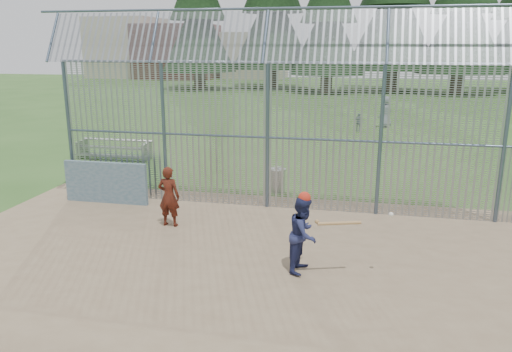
% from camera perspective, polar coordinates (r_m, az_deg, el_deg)
% --- Properties ---
extents(ground, '(120.00, 120.00, 0.00)m').
position_cam_1_polar(ground, '(10.95, -2.21, -9.23)').
color(ground, '#2D511E').
rests_on(ground, ground).
extents(dirt_infield, '(14.00, 10.00, 0.02)m').
position_cam_1_polar(dirt_infield, '(10.51, -2.88, -10.27)').
color(dirt_infield, '#756047').
rests_on(dirt_infield, ground).
extents(dugout_wall, '(2.50, 0.12, 1.20)m').
position_cam_1_polar(dugout_wall, '(14.94, -16.77, -0.72)').
color(dugout_wall, '#38566B').
rests_on(dugout_wall, dirt_infield).
extents(batter, '(0.72, 0.85, 1.55)m').
position_cam_1_polar(batter, '(10.05, 5.45, -6.63)').
color(batter, navy).
rests_on(batter, dirt_infield).
extents(onlooker, '(0.58, 0.39, 1.53)m').
position_cam_1_polar(onlooker, '(12.64, -9.93, -2.32)').
color(onlooker, maroon).
rests_on(onlooker, dirt_infield).
extents(bg_kid_standing, '(1.00, 0.98, 1.74)m').
position_cam_1_polar(bg_kid_standing, '(28.53, 14.63, 7.11)').
color(bg_kid_standing, slate).
rests_on(bg_kid_standing, ground).
extents(bg_kid_seated, '(0.63, 0.45, 0.99)m').
position_cam_1_polar(bg_kid_seated, '(26.84, 11.67, 6.01)').
color(bg_kid_seated, slate).
rests_on(bg_kid_seated, ground).
extents(batting_gear, '(1.83, 0.43, 0.59)m').
position_cam_1_polar(batting_gear, '(9.78, 6.66, -3.18)').
color(batting_gear, red).
rests_on(batting_gear, ground).
extents(trash_can, '(0.56, 0.56, 0.82)m').
position_cam_1_polar(trash_can, '(15.51, 2.42, -0.45)').
color(trash_can, '#92969A').
rests_on(trash_can, ground).
extents(bleacher, '(3.00, 0.95, 0.72)m').
position_cam_1_polar(bleacher, '(20.82, -15.91, 3.02)').
color(bleacher, gray).
rests_on(bleacher, ground).
extents(backstop_fence, '(20.09, 0.81, 5.30)m').
position_cam_1_polar(backstop_fence, '(13.30, 8.99, 5.55)').
color(backstop_fence, '#47566B').
rests_on(backstop_fence, ground).
extents(distant_buildings, '(26.50, 10.50, 8.00)m').
position_cam_1_polar(distant_buildings, '(70.99, -9.47, 13.93)').
color(distant_buildings, brown).
rests_on(distant_buildings, ground).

